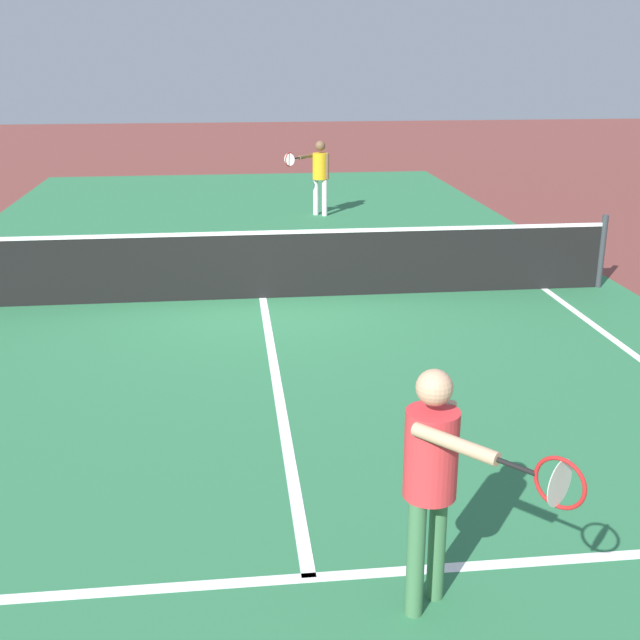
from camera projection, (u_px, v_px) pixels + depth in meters
ground_plane at (263, 298)px, 11.34m from camera, size 60.00×60.00×0.00m
court_surface_inbounds at (263, 298)px, 11.34m from camera, size 10.62×24.40×0.00m
line_service_near at (309, 578)px, 5.30m from camera, size 8.22×0.10×0.01m
line_center_service at (278, 387)px, 8.32m from camera, size 0.10×6.40×0.01m
net at (262, 264)px, 11.18m from camera, size 9.95×0.09×1.07m
player_near at (434, 467)px, 4.72m from camera, size 0.70×1.06×1.58m
player_far at (319, 170)px, 16.77m from camera, size 0.95×0.84×1.55m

